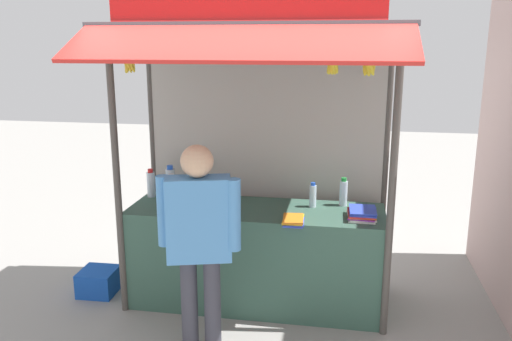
# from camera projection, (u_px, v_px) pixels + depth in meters

# --- Properties ---
(ground_plane) EXTENTS (20.00, 20.00, 0.00)m
(ground_plane) POSITION_uv_depth(u_px,v_px,m) (256.00, 301.00, 4.87)
(ground_plane) COLOR gray
(stall_counter) EXTENTS (2.26, 0.73, 0.90)m
(stall_counter) POSITION_uv_depth(u_px,v_px,m) (256.00, 256.00, 4.76)
(stall_counter) COLOR #385B4C
(stall_counter) RESTS_ON ground
(stall_structure) EXTENTS (2.46, 1.60, 2.84)m
(stall_structure) POSITION_uv_depth(u_px,v_px,m) (259.00, 114.00, 4.59)
(stall_structure) COLOR #4C4742
(stall_structure) RESTS_ON ground
(water_bottle_mid_right) EXTENTS (0.09, 0.09, 0.31)m
(water_bottle_mid_right) POSITION_uv_depth(u_px,v_px,m) (171.00, 182.00, 4.97)
(water_bottle_mid_right) COLOR silver
(water_bottle_mid_right) RESTS_ON stall_counter
(water_bottle_far_right) EXTENTS (0.06, 0.06, 0.23)m
(water_bottle_far_right) POSITION_uv_depth(u_px,v_px,m) (313.00, 195.00, 4.68)
(water_bottle_far_right) COLOR silver
(water_bottle_far_right) RESTS_ON stall_counter
(water_bottle_front_left) EXTENTS (0.07, 0.07, 0.26)m
(water_bottle_front_left) POSITION_uv_depth(u_px,v_px,m) (343.00, 193.00, 4.72)
(water_bottle_front_left) COLOR silver
(water_bottle_front_left) RESTS_ON stall_counter
(water_bottle_back_left) EXTENTS (0.07, 0.07, 0.25)m
(water_bottle_back_left) POSITION_uv_depth(u_px,v_px,m) (163.00, 189.00, 4.86)
(water_bottle_back_left) COLOR silver
(water_bottle_back_left) RESTS_ON stall_counter
(water_bottle_far_left) EXTENTS (0.08, 0.08, 0.27)m
(water_bottle_far_left) POSITION_uv_depth(u_px,v_px,m) (151.00, 184.00, 4.99)
(water_bottle_far_left) COLOR silver
(water_bottle_far_left) RESTS_ON stall_counter
(water_bottle_back_right) EXTENTS (0.08, 0.08, 0.28)m
(water_bottle_back_right) POSITION_uv_depth(u_px,v_px,m) (172.00, 190.00, 4.76)
(water_bottle_back_right) COLOR silver
(water_bottle_back_right) RESTS_ON stall_counter
(magazine_stack_rear_center) EXTENTS (0.20, 0.30, 0.04)m
(magazine_stack_rear_center) POSITION_uv_depth(u_px,v_px,m) (293.00, 220.00, 4.30)
(magazine_stack_rear_center) COLOR blue
(magazine_stack_rear_center) RESTS_ON stall_counter
(magazine_stack_mid_left) EXTENTS (0.25, 0.31, 0.08)m
(magazine_stack_mid_left) POSITION_uv_depth(u_px,v_px,m) (362.00, 214.00, 4.39)
(magazine_stack_mid_left) COLOR white
(magazine_stack_mid_left) RESTS_ON stall_counter
(banana_bunch_rightmost) EXTENTS (0.11, 0.10, 0.25)m
(banana_bunch_rightmost) POSITION_uv_depth(u_px,v_px,m) (129.00, 62.00, 4.06)
(banana_bunch_rightmost) COLOR #332D23
(banana_bunch_leftmost) EXTENTS (0.11, 0.11, 0.25)m
(banana_bunch_leftmost) POSITION_uv_depth(u_px,v_px,m) (332.00, 64.00, 3.79)
(banana_bunch_leftmost) COLOR #332D23
(banana_bunch_inner_right) EXTENTS (0.10, 0.11, 0.26)m
(banana_bunch_inner_right) POSITION_uv_depth(u_px,v_px,m) (369.00, 65.00, 3.75)
(banana_bunch_inner_right) COLOR #332D23
(vendor_person) EXTENTS (0.62, 0.32, 1.65)m
(vendor_person) POSITION_uv_depth(u_px,v_px,m) (199.00, 233.00, 3.81)
(vendor_person) COLOR #383842
(vendor_person) RESTS_ON ground
(plastic_crate) EXTENTS (0.34, 0.34, 0.23)m
(plastic_crate) POSITION_uv_depth(u_px,v_px,m) (99.00, 281.00, 5.00)
(plastic_crate) COLOR #194CB2
(plastic_crate) RESTS_ON ground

